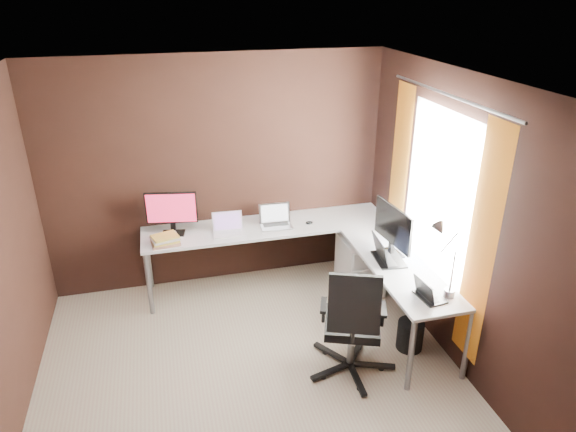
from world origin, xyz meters
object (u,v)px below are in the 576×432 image
Objects in this scene: monitor_left at (172,211)px; laptop_silver at (276,221)px; desk_lamp at (444,250)px; laptop_black_small at (428,294)px; monitor_right at (393,228)px; laptop_black_big at (386,256)px; book_stack at (165,240)px; wastebasket at (410,335)px; office_chair at (351,342)px; drawer_pedestal at (360,265)px; laptop_white at (228,228)px.

laptop_silver is at bearing 6.33° from monitor_left.
laptop_black_small is at bearing -137.05° from desk_lamp.
laptop_silver is 1.90m from laptop_black_small.
desk_lamp is at bearing -179.24° from monitor_right.
desk_lamp reaches higher than laptop_silver.
laptop_black_big reaches higher than book_stack.
monitor_right is 0.27m from laptop_black_big.
laptop_black_big is 2.17m from book_stack.
wastebasket is at bearing -53.49° from laptop_silver.
office_chair reaches higher than laptop_black_big.
monitor_right is 0.81m from laptop_black_small.
monitor_right is (0.05, -0.57, 0.71)m from drawer_pedestal.
monitor_left is 1.51× the size of laptop_silver.
monitor_right is (2.00, -0.98, 0.03)m from monitor_left.
monitor_left is 1.38× the size of laptop_black_big.
monitor_left reaches higher than laptop_black_small.
desk_lamp is at bearing -34.46° from book_stack.
book_stack reaches higher than wastebasket.
laptop_white is 0.93× the size of laptop_silver.
monitor_left is 1.86× the size of laptop_black_small.
drawer_pedestal is at bearing 93.73° from wastebasket.
monitor_right is 1.76× the size of laptop_silver.
book_stack is (-2.03, 0.19, 0.47)m from drawer_pedestal.
laptop_black_big reaches higher than wastebasket.
laptop_white is 2.16m from laptop_black_small.
laptop_white is 0.65m from book_stack.
laptop_white is at bearing 53.25° from monitor_right.
monitor_left reaches higher than laptop_white.
laptop_black_big is at bearing 128.29° from monitor_right.
office_chair reaches higher than wastebasket.
laptop_silver reaches higher than book_stack.
monitor_left is at bearing 65.58° from laptop_black_big.
monitor_left is 2.64m from wastebasket.
laptop_black_small is (1.97, -1.76, -0.21)m from monitor_left.
laptop_black_big is at bearing 129.79° from desk_lamp.
office_chair is at bearing -39.65° from monitor_left.
laptop_black_small is (0.02, -1.35, 0.47)m from drawer_pedestal.
drawer_pedestal is at bearing 119.09° from desk_lamp.
monitor_right is 2.17× the size of laptop_black_small.
laptop_black_big is 1.35× the size of laptop_black_small.
office_chair is (-0.72, 0.08, -0.83)m from desk_lamp.
monitor_left reaches higher than drawer_pedestal.
drawer_pedestal is 2.15× the size of wastebasket.
monitor_right is 0.57× the size of office_chair.
laptop_silver is 1.65m from office_chair.
laptop_black_small is at bearing -31.29° from monitor_left.
laptop_white is at bearing 137.16° from wastebasket.
laptop_black_big is at bearing -48.04° from laptop_silver.
office_chair is at bearing 129.85° from monitor_right.
laptop_black_big reaches higher than laptop_black_small.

